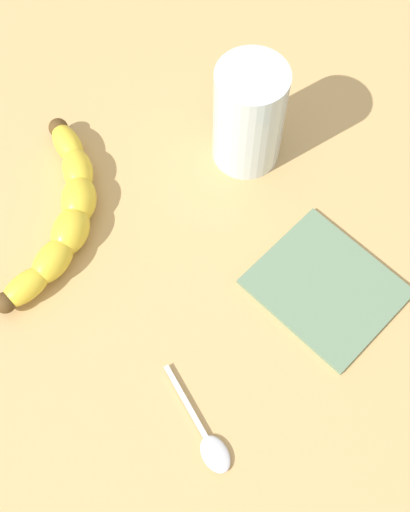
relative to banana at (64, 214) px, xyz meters
The scene contains 5 objects.
wooden_tabletop 11.96cm from the banana, 106.89° to the right, with size 120.00×120.00×3.00cm, color tan.
banana is the anchor object (origin of this frame).
smoothie_glass 21.61cm from the banana, 47.61° to the right, with size 7.46×7.46×12.72cm.
teaspoon 27.96cm from the banana, 129.45° to the right, with size 8.68×9.20×0.80cm.
folded_napkin 27.99cm from the banana, 88.43° to the right, with size 11.78×13.65×0.60cm, color slate.
Camera 1 is at (-23.89, -12.93, 64.44)cm, focal length 46.06 mm.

